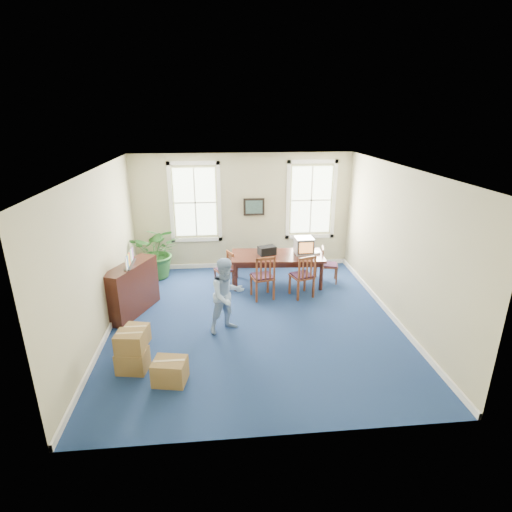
{
  "coord_description": "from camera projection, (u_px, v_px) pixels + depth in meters",
  "views": [
    {
      "loc": [
        -0.7,
        -7.53,
        4.19
      ],
      "look_at": [
        0.1,
        0.6,
        1.25
      ],
      "focal_mm": 28.0,
      "sensor_mm": 36.0,
      "label": 1
    }
  ],
  "objects": [
    {
      "name": "wall_back",
      "position": [
        243.0,
        212.0,
        11.04
      ],
      "size": [
        6.5,
        0.0,
        6.5
      ],
      "primitive_type": "plane",
      "rotation": [
        1.57,
        0.0,
        0.0
      ],
      "color": "tan",
      "rests_on": "ground"
    },
    {
      "name": "baseboard_left",
      "position": [
        111.0,
        325.0,
        8.25
      ],
      "size": [
        0.04,
        6.5,
        0.12
      ],
      "primitive_type": "cube",
      "color": "white",
      "rests_on": "ground"
    },
    {
      "name": "wall_picture",
      "position": [
        254.0,
        207.0,
        10.97
      ],
      "size": [
        0.58,
        0.06,
        0.48
      ],
      "primitive_type": null,
      "color": "black",
      "rests_on": "ground"
    },
    {
      "name": "window_left",
      "position": [
        195.0,
        202.0,
        10.8
      ],
      "size": [
        1.4,
        0.12,
        2.2
      ],
      "primitive_type": null,
      "color": "white",
      "rests_on": "ground"
    },
    {
      "name": "chair_end_right",
      "position": [
        329.0,
        265.0,
        10.37
      ],
      "size": [
        0.5,
        0.5,
        0.94
      ],
      "primitive_type": null,
      "rotation": [
        0.0,
        0.0,
        1.36
      ],
      "color": "brown",
      "rests_on": "ground"
    },
    {
      "name": "game_console",
      "position": [
        316.0,
        252.0,
        10.22
      ],
      "size": [
        0.18,
        0.21,
        0.05
      ],
      "primitive_type": "cube",
      "rotation": [
        0.0,
        0.0,
        0.12
      ],
      "color": "white",
      "rests_on": "conference_table"
    },
    {
      "name": "cardboard_boxes",
      "position": [
        144.0,
        347.0,
        6.88
      ],
      "size": [
        1.53,
        1.53,
        0.77
      ],
      "primitive_type": null,
      "rotation": [
        0.0,
        0.0,
        -0.15
      ],
      "color": "olive",
      "rests_on": "ground"
    },
    {
      "name": "chair_near_left",
      "position": [
        262.0,
        276.0,
        9.43
      ],
      "size": [
        0.58,
        0.58,
        1.1
      ],
      "primitive_type": null,
      "rotation": [
        0.0,
        0.0,
        3.35
      ],
      "color": "brown",
      "rests_on": "ground"
    },
    {
      "name": "man",
      "position": [
        227.0,
        295.0,
        7.91
      ],
      "size": [
        0.94,
        0.87,
        1.55
      ],
      "primitive_type": "imported",
      "rotation": [
        0.0,
        0.0,
        0.48
      ],
      "color": "#8EACD5",
      "rests_on": "ground"
    },
    {
      "name": "wall_front",
      "position": [
        278.0,
        334.0,
        4.95
      ],
      "size": [
        6.5,
        0.0,
        6.5
      ],
      "primitive_type": "plane",
      "rotation": [
        -1.57,
        0.0,
        0.0
      ],
      "color": "tan",
      "rests_on": "ground"
    },
    {
      "name": "credenza",
      "position": [
        132.0,
        288.0,
        8.7
      ],
      "size": [
        0.98,
        1.52,
        1.16
      ],
      "primitive_type": "cube",
      "rotation": [
        0.0,
        0.0,
        -0.41
      ],
      "color": "#3E1A12",
      "rests_on": "ground"
    },
    {
      "name": "ceiling",
      "position": [
        254.0,
        169.0,
        7.46
      ],
      "size": [
        6.5,
        6.5,
        0.0
      ],
      "primitive_type": "plane",
      "rotation": [
        3.14,
        0.0,
        0.0
      ],
      "color": "white",
      "rests_on": "ground"
    },
    {
      "name": "window_right",
      "position": [
        311.0,
        200.0,
        11.09
      ],
      "size": [
        1.4,
        0.12,
        2.2
      ],
      "primitive_type": null,
      "color": "white",
      "rests_on": "ground"
    },
    {
      "name": "crt_tv",
      "position": [
        304.0,
        245.0,
        10.18
      ],
      "size": [
        0.47,
        0.51,
        0.41
      ],
      "primitive_type": null,
      "rotation": [
        0.0,
        0.0,
        0.03
      ],
      "color": "#B7B7BC",
      "rests_on": "conference_table"
    },
    {
      "name": "wall_right",
      "position": [
        398.0,
        245.0,
        8.27
      ],
      "size": [
        0.0,
        6.5,
        6.5
      ],
      "primitive_type": "plane",
      "rotation": [
        1.57,
        0.0,
        -1.57
      ],
      "color": "tan",
      "rests_on": "ground"
    },
    {
      "name": "wall_left",
      "position": [
        100.0,
        255.0,
        7.72
      ],
      "size": [
        0.0,
        6.5,
        6.5
      ],
      "primitive_type": "plane",
      "rotation": [
        1.57,
        0.0,
        1.57
      ],
      "color": "tan",
      "rests_on": "ground"
    },
    {
      "name": "floor",
      "position": [
        254.0,
        320.0,
        8.54
      ],
      "size": [
        6.5,
        6.5,
        0.0
      ],
      "primitive_type": "plane",
      "color": "navy",
      "rests_on": "ground"
    },
    {
      "name": "baseboard_back",
      "position": [
        244.0,
        264.0,
        11.53
      ],
      "size": [
        6.0,
        0.04,
        0.12
      ],
      "primitive_type": "cube",
      "color": "white",
      "rests_on": "ground"
    },
    {
      "name": "potted_plant",
      "position": [
        158.0,
        252.0,
        10.57
      ],
      "size": [
        1.45,
        1.31,
        1.44
      ],
      "primitive_type": "imported",
      "rotation": [
        0.0,
        0.0,
        -0.15
      ],
      "color": "#275D24",
      "rests_on": "ground"
    },
    {
      "name": "conference_table",
      "position": [
        277.0,
        269.0,
        10.27
      ],
      "size": [
        2.39,
        1.22,
        0.79
      ],
      "primitive_type": null,
      "rotation": [
        0.0,
        0.0,
        -0.07
      ],
      "color": "#3E1A12",
      "rests_on": "ground"
    },
    {
      "name": "baseboard_right",
      "position": [
        388.0,
        312.0,
        8.79
      ],
      "size": [
        0.04,
        6.5,
        0.12
      ],
      "primitive_type": "cube",
      "color": "white",
      "rests_on": "ground"
    },
    {
      "name": "equipment_bag",
      "position": [
        267.0,
        250.0,
        10.12
      ],
      "size": [
        0.49,
        0.39,
        0.21
      ],
      "primitive_type": "cube",
      "rotation": [
        0.0,
        0.0,
        0.29
      ],
      "color": "black",
      "rests_on": "conference_table"
    },
    {
      "name": "chair_near_right",
      "position": [
        302.0,
        275.0,
        9.52
      ],
      "size": [
        0.61,
        0.61,
        1.08
      ],
      "primitive_type": null,
      "rotation": [
        0.0,
        0.0,
        3.45
      ],
      "color": "brown",
      "rests_on": "ground"
    },
    {
      "name": "chair_end_left",
      "position": [
        224.0,
        269.0,
        10.12
      ],
      "size": [
        0.52,
        0.52,
        0.88
      ],
      "primitive_type": null,
      "rotation": [
        0.0,
        0.0,
        -1.16
      ],
      "color": "brown",
      "rests_on": "ground"
    },
    {
      "name": "brochure_rack",
      "position": [
        129.0,
        257.0,
        8.46
      ],
      "size": [
        0.28,
        0.68,
        0.3
      ],
      "primitive_type": null,
      "rotation": [
        0.0,
        0.0,
        -0.25
      ],
      "color": "#99999E",
      "rests_on": "credenza"
    }
  ]
}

